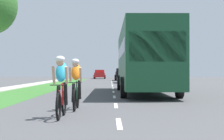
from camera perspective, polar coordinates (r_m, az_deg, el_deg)
ground_plane at (r=21.39m, az=0.22°, el=-3.45°), size 120.00×120.00×0.00m
grass_verge at (r=21.94m, az=-13.24°, el=-3.36°), size 2.86×70.00×0.01m
lane_markings_center at (r=25.38m, az=0.14°, el=-2.95°), size 0.12×53.49×0.01m
cyclist_lead at (r=9.20m, az=-8.12°, el=-2.59°), size 0.42×1.72×1.58m
cyclist_trailing at (r=11.13m, az=-5.77°, el=-2.19°), size 0.42×1.72×1.58m
bus_dark_green at (r=19.76m, az=5.07°, el=2.03°), size 2.78×11.60×3.48m
suv_blue at (r=37.97m, az=2.71°, el=-0.64°), size 2.15×4.70×1.79m
pickup_black at (r=48.41m, az=1.75°, el=-0.71°), size 2.22×5.10×1.64m
sedan_red at (r=60.79m, az=-1.98°, el=-0.68°), size 1.98×4.30×1.52m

